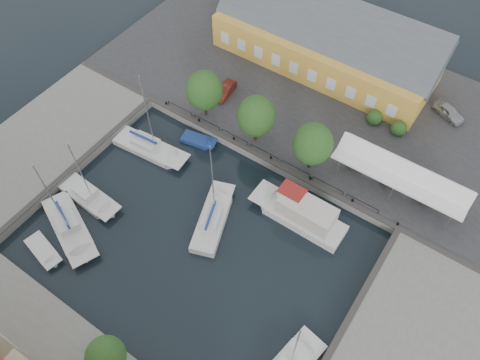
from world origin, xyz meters
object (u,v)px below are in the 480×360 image
(west_boat_d, at_px, (70,227))
(launch_sw, at_px, (44,251))
(west_boat_a, at_px, (150,149))
(car_red, at_px, (225,90))
(west_boat_c, at_px, (89,198))
(tent_canopy, at_px, (401,174))
(trawler, at_px, (301,214))
(warehouse, at_px, (323,38))
(car_silver, at_px, (449,112))
(center_sailboat, at_px, (213,220))
(launch_nw, at_px, (198,141))

(west_boat_d, distance_m, launch_sw, 3.35)
(west_boat_a, bearing_deg, west_boat_d, -89.47)
(car_red, relative_size, west_boat_c, 0.37)
(tent_canopy, distance_m, trawler, 10.90)
(car_red, bearing_deg, trawler, -38.93)
(warehouse, bearing_deg, car_silver, -1.16)
(trawler, xyz_separation_m, west_boat_a, (-19.01, -1.71, -0.75))
(center_sailboat, distance_m, west_boat_c, 13.58)
(west_boat_d, bearing_deg, car_red, 84.36)
(car_silver, height_order, center_sailboat, center_sailboat)
(west_boat_c, bearing_deg, launch_nw, 70.15)
(warehouse, bearing_deg, west_boat_d, -103.74)
(launch_nw, bearing_deg, tent_canopy, 14.86)
(launch_nw, bearing_deg, west_boat_a, -132.26)
(west_boat_a, bearing_deg, center_sailboat, -17.30)
(west_boat_c, bearing_deg, west_boat_d, -75.29)
(center_sailboat, height_order, west_boat_c, center_sailboat)
(tent_canopy, xyz_separation_m, car_red, (-23.10, 1.63, -2.05))
(trawler, relative_size, launch_nw, 2.36)
(tent_canopy, xyz_separation_m, trawler, (-6.59, -8.27, -2.67))
(car_red, bearing_deg, west_boat_a, -110.13)
(tent_canopy, relative_size, launch_nw, 3.14)
(trawler, bearing_deg, center_sailboat, -143.76)
(center_sailboat, distance_m, launch_sw, 16.99)
(launch_nw, bearing_deg, car_red, 100.09)
(car_silver, height_order, launch_nw, car_silver)
(car_red, xyz_separation_m, trawler, (16.52, -9.90, -0.61))
(car_silver, relative_size, west_boat_d, 0.33)
(launch_sw, bearing_deg, car_red, 84.59)
(west_boat_c, xyz_separation_m, launch_sw, (0.76, -7.08, -0.17))
(trawler, bearing_deg, car_red, 149.06)
(car_red, bearing_deg, center_sailboat, -66.86)
(west_boat_a, height_order, launch_sw, west_boat_a)
(west_boat_d, bearing_deg, warehouse, 76.26)
(west_boat_c, xyz_separation_m, launch_nw, (4.68, 12.97, -0.17))
(launch_nw, bearing_deg, launch_sw, -101.06)
(west_boat_d, xyz_separation_m, launch_nw, (3.70, 16.72, -0.18))
(warehouse, relative_size, west_boat_c, 2.78)
(warehouse, relative_size, launch_sw, 5.88)
(center_sailboat, height_order, west_boat_a, west_boat_a)
(tent_canopy, distance_m, car_silver, 13.68)
(warehouse, relative_size, launch_nw, 6.42)
(warehouse, bearing_deg, car_red, -118.02)
(warehouse, height_order, car_red, warehouse)
(center_sailboat, bearing_deg, tent_canopy, 44.45)
(car_silver, relative_size, launch_sw, 0.83)
(car_red, bearing_deg, launch_sw, -103.40)
(west_boat_d, xyz_separation_m, launch_sw, (-0.22, -3.33, -0.18))
(trawler, bearing_deg, launch_sw, -137.43)
(car_silver, distance_m, launch_sw, 47.50)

